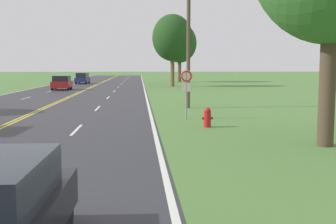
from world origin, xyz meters
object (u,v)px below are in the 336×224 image
object	(u,v)px
tree_right_cluster	(172,38)
car_red_hatchback_mid_near	(62,82)
fire_hydrant	(207,117)
car_dark_blue_van_mid_far	(83,78)
tree_behind_sign	(180,43)
traffic_sign	(186,82)

from	to	relation	value
tree_right_cluster	car_red_hatchback_mid_near	distance (m)	15.76
fire_hydrant	car_dark_blue_van_mid_far	distance (m)	47.88
car_red_hatchback_mid_near	car_dark_blue_van_mid_far	bearing A→B (deg)	-1.83
car_red_hatchback_mid_near	car_dark_blue_van_mid_far	size ratio (longest dim) A/B	0.84
fire_hydrant	tree_behind_sign	xyz separation A→B (m)	(3.86, 52.78, 6.02)
traffic_sign	tree_right_cluster	xyz separation A→B (m)	(2.00, 33.99, 4.43)
tree_behind_sign	car_dark_blue_van_mid_far	xyz separation A→B (m)	(-15.34, -6.30, -5.59)
tree_behind_sign	tree_right_cluster	world-z (taller)	tree_behind_sign
fire_hydrant	traffic_sign	xyz separation A→B (m)	(-0.60, 2.89, 1.41)
car_red_hatchback_mid_near	fire_hydrant	bearing A→B (deg)	-160.26
tree_behind_sign	car_dark_blue_van_mid_far	world-z (taller)	tree_behind_sign
tree_right_cluster	car_red_hatchback_mid_near	size ratio (longest dim) A/B	2.66
fire_hydrant	tree_behind_sign	world-z (taller)	tree_behind_sign
fire_hydrant	traffic_sign	world-z (taller)	traffic_sign
tree_right_cluster	fire_hydrant	bearing A→B (deg)	-92.17
traffic_sign	tree_right_cluster	size ratio (longest dim) A/B	0.26
traffic_sign	car_red_hatchback_mid_near	xyz separation A→B (m)	(-10.99, 26.92, -1.01)
fire_hydrant	traffic_sign	size ratio (longest dim) A/B	0.35
tree_right_cluster	car_red_hatchback_mid_near	world-z (taller)	tree_right_cluster
tree_right_cluster	car_dark_blue_van_mid_far	world-z (taller)	tree_right_cluster
fire_hydrant	tree_behind_sign	bearing A→B (deg)	85.82
car_dark_blue_van_mid_far	tree_right_cluster	bearing A→B (deg)	-124.32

